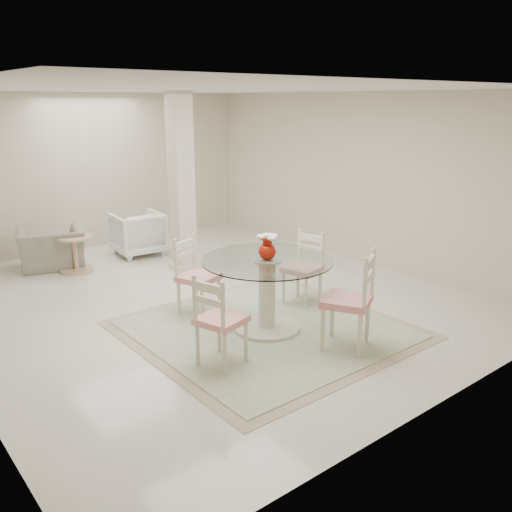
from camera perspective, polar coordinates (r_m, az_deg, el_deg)
ground at (r=7.35m, az=-5.51°, el=-4.44°), size 7.00×7.00×0.00m
room_shell at (r=6.92m, az=-5.93°, el=10.10°), size 6.02×7.02×2.71m
column at (r=8.34m, az=-7.85°, el=7.55°), size 0.30×0.30×2.70m
area_rug at (r=6.34m, az=1.14°, el=-7.72°), size 2.91×2.91×0.02m
dining_table at (r=6.18m, az=1.17°, el=-4.10°), size 1.48×1.48×0.85m
red_vase at (r=6.01m, az=1.24°, el=1.05°), size 0.23×0.22×0.30m
dining_chair_east at (r=7.01m, az=5.19°, el=-0.69°), size 0.51×0.51×1.05m
dining_chair_north at (r=6.66m, az=-6.57°, el=-1.50°), size 0.55×0.55×1.08m
dining_chair_west at (r=5.33m, az=-4.13°, el=-6.14°), size 0.52×0.52×1.06m
dining_chair_south at (r=5.74m, az=10.30°, el=-3.92°), size 0.65×0.65×1.20m
recliner_taupe at (r=9.12m, az=-20.72°, el=0.76°), size 1.17×1.09×0.64m
armchair_white at (r=9.51m, az=-12.31°, el=2.34°), size 0.85×0.87×0.73m
side_table at (r=8.81m, az=-18.45°, el=0.06°), size 0.54×0.54×0.56m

